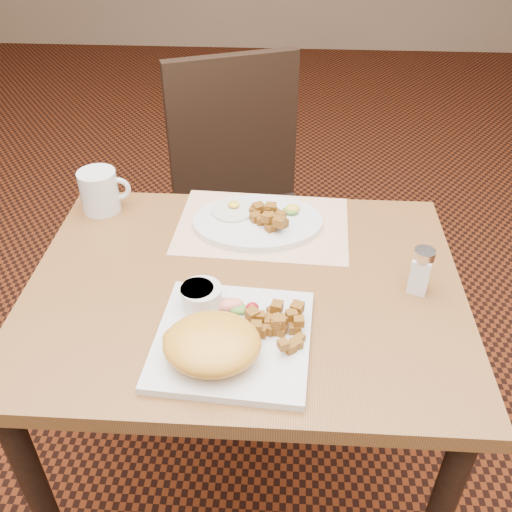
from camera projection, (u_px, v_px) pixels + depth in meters
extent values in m
plane|color=black|center=(248.00, 485.00, 1.63)|extent=(8.00, 8.00, 0.00)
cube|color=brown|center=(244.00, 291.00, 1.19)|extent=(0.90, 0.70, 0.03)
cylinder|color=black|center=(46.00, 511.00, 1.20)|extent=(0.05, 0.05, 0.71)
cylinder|color=black|center=(118.00, 316.00, 1.67)|extent=(0.05, 0.05, 0.71)
cylinder|color=black|center=(393.00, 327.00, 1.64)|extent=(0.05, 0.05, 0.71)
cube|color=black|center=(252.00, 237.00, 1.83)|extent=(0.54, 0.54, 0.05)
cylinder|color=black|center=(283.00, 253.00, 2.16)|extent=(0.04, 0.04, 0.42)
cylinder|color=black|center=(320.00, 316.00, 1.88)|extent=(0.04, 0.04, 0.42)
cylinder|color=black|center=(190.00, 271.00, 2.07)|extent=(0.04, 0.04, 0.42)
cylinder|color=black|center=(215.00, 339.00, 1.80)|extent=(0.04, 0.04, 0.42)
cube|color=black|center=(233.00, 133.00, 1.82)|extent=(0.41, 0.19, 0.50)
cube|color=white|center=(263.00, 225.00, 1.35)|extent=(0.41, 0.30, 0.00)
cube|color=silver|center=(233.00, 339.00, 1.04)|extent=(0.30, 0.30, 0.02)
ellipsoid|color=gold|center=(212.00, 343.00, 0.98)|extent=(0.17, 0.15, 0.06)
ellipsoid|color=gold|center=(226.00, 361.00, 0.97)|extent=(0.07, 0.06, 0.02)
ellipsoid|color=gold|center=(181.00, 337.00, 1.02)|extent=(0.07, 0.06, 0.02)
cylinder|color=silver|center=(202.00, 297.00, 1.09)|extent=(0.08, 0.08, 0.04)
cylinder|color=beige|center=(197.00, 289.00, 1.08)|extent=(0.06, 0.06, 0.01)
ellipsoid|color=#387223|center=(239.00, 309.00, 1.09)|extent=(0.04, 0.03, 0.01)
ellipsoid|color=red|center=(252.00, 308.00, 1.08)|extent=(0.03, 0.03, 0.03)
ellipsoid|color=#F28C72|center=(228.00, 304.00, 1.09)|extent=(0.06, 0.04, 0.02)
cylinder|color=white|center=(232.00, 211.00, 1.36)|extent=(0.10, 0.10, 0.01)
ellipsoid|color=yellow|center=(234.00, 204.00, 1.37)|extent=(0.03, 0.03, 0.01)
ellipsoid|color=#387223|center=(290.00, 211.00, 1.36)|extent=(0.04, 0.03, 0.01)
ellipsoid|color=yellow|center=(292.00, 208.00, 1.36)|extent=(0.04, 0.04, 0.02)
cube|color=white|center=(420.00, 274.00, 1.14)|extent=(0.05, 0.05, 0.08)
cylinder|color=silver|center=(424.00, 255.00, 1.11)|extent=(0.05, 0.05, 0.02)
cylinder|color=silver|center=(99.00, 191.00, 1.38)|extent=(0.09, 0.09, 0.10)
torus|color=silver|center=(118.00, 189.00, 1.38)|extent=(0.06, 0.02, 0.06)
cube|color=#915A17|center=(296.00, 343.00, 1.01)|extent=(0.03, 0.03, 0.02)
cube|color=#915A17|center=(256.00, 327.00, 1.02)|extent=(0.02, 0.02, 0.02)
cube|color=#915A17|center=(260.00, 316.00, 1.04)|extent=(0.02, 0.02, 0.02)
cube|color=#915A17|center=(283.00, 345.00, 0.99)|extent=(0.02, 0.02, 0.02)
cube|color=#915A17|center=(255.00, 329.00, 1.04)|extent=(0.03, 0.03, 0.02)
cube|color=#915A17|center=(269.00, 320.00, 1.05)|extent=(0.02, 0.03, 0.02)
cube|color=#915A17|center=(300.00, 338.00, 1.02)|extent=(0.02, 0.02, 0.01)
cube|color=#915A17|center=(252.00, 315.00, 1.04)|extent=(0.03, 0.03, 0.02)
cube|color=#915A17|center=(292.00, 315.00, 1.04)|extent=(0.02, 0.02, 0.02)
cube|color=#915A17|center=(299.00, 321.00, 1.03)|extent=(0.02, 0.02, 0.02)
cube|color=#915A17|center=(269.00, 329.00, 1.04)|extent=(0.02, 0.03, 0.02)
cube|color=#915A17|center=(253.00, 313.00, 1.05)|extent=(0.02, 0.02, 0.02)
cube|color=#915A17|center=(263.00, 320.00, 1.06)|extent=(0.02, 0.02, 0.02)
cube|color=#915A17|center=(274.00, 328.00, 1.04)|extent=(0.03, 0.03, 0.02)
cube|color=#915A17|center=(250.00, 325.00, 1.05)|extent=(0.02, 0.02, 0.02)
cube|color=#915A17|center=(279.00, 322.00, 1.03)|extent=(0.02, 0.02, 0.02)
cube|color=#915A17|center=(297.00, 308.00, 1.06)|extent=(0.03, 0.03, 0.02)
cube|color=#915A17|center=(282.00, 331.00, 1.04)|extent=(0.02, 0.02, 0.02)
cube|color=#915A17|center=(261.00, 331.00, 1.03)|extent=(0.03, 0.02, 0.02)
cube|color=#915A17|center=(274.00, 312.00, 1.07)|extent=(0.03, 0.03, 0.02)
cube|color=#915A17|center=(277.00, 308.00, 1.06)|extent=(0.03, 0.03, 0.02)
cube|color=#915A17|center=(276.00, 322.00, 1.03)|extent=(0.02, 0.02, 0.02)
cube|color=#915A17|center=(290.00, 347.00, 1.00)|extent=(0.03, 0.03, 0.02)
cube|color=#915A17|center=(270.00, 323.00, 1.05)|extent=(0.02, 0.02, 0.02)
cube|color=#915A17|center=(295.00, 328.00, 1.04)|extent=(0.02, 0.02, 0.02)
cube|color=#915A17|center=(279.00, 322.00, 1.03)|extent=(0.03, 0.03, 0.02)
cube|color=#915A17|center=(277.00, 329.00, 1.04)|extent=(0.02, 0.02, 0.02)
cube|color=#915A17|center=(269.00, 216.00, 1.33)|extent=(0.02, 0.02, 0.02)
cube|color=#915A17|center=(257.00, 213.00, 1.35)|extent=(0.02, 0.02, 0.02)
cube|color=#915A17|center=(270.00, 228.00, 1.30)|extent=(0.03, 0.03, 0.02)
cube|color=#915A17|center=(267.00, 217.00, 1.33)|extent=(0.02, 0.02, 0.02)
cube|color=#915A17|center=(272.00, 221.00, 1.31)|extent=(0.02, 0.02, 0.02)
cube|color=#915A17|center=(279.00, 222.00, 1.28)|extent=(0.03, 0.03, 0.02)
cube|color=#915A17|center=(267.00, 218.00, 1.29)|extent=(0.03, 0.03, 0.02)
cube|color=#915A17|center=(270.00, 217.00, 1.29)|extent=(0.03, 0.03, 0.02)
cube|color=#915A17|center=(270.00, 221.00, 1.31)|extent=(0.03, 0.03, 0.02)
cube|color=#915A17|center=(254.00, 210.00, 1.36)|extent=(0.02, 0.02, 0.02)
cube|color=#915A17|center=(271.00, 209.00, 1.32)|extent=(0.03, 0.03, 0.02)
cube|color=#915A17|center=(266.00, 219.00, 1.32)|extent=(0.02, 0.02, 0.02)
cube|color=#915A17|center=(275.00, 216.00, 1.33)|extent=(0.03, 0.03, 0.02)
cube|color=#915A17|center=(256.00, 217.00, 1.33)|extent=(0.03, 0.03, 0.02)
cube|color=#915A17|center=(283.00, 223.00, 1.31)|extent=(0.03, 0.03, 0.02)
cube|color=#915A17|center=(259.00, 209.00, 1.35)|extent=(0.03, 0.03, 0.02)
cube|color=#915A17|center=(281.00, 216.00, 1.30)|extent=(0.03, 0.03, 0.02)
cube|color=#915A17|center=(270.00, 209.00, 1.32)|extent=(0.03, 0.03, 0.02)
cube|color=#915A17|center=(274.00, 215.00, 1.33)|extent=(0.03, 0.03, 0.02)
cube|color=#915A17|center=(264.00, 220.00, 1.32)|extent=(0.02, 0.02, 0.02)
cube|color=#915A17|center=(261.00, 220.00, 1.32)|extent=(0.03, 0.03, 0.02)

